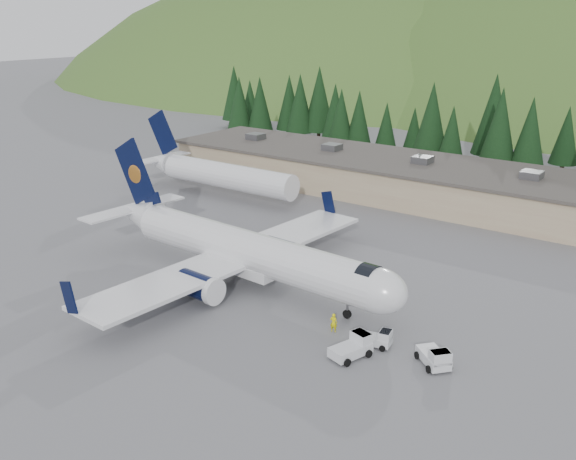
% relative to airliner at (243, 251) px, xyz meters
% --- Properties ---
extents(ground, '(600.00, 600.00, 0.00)m').
position_rel_airliner_xyz_m(ground, '(1.09, -0.07, -3.31)').
color(ground, slate).
extents(airliner, '(37.40, 35.08, 12.42)m').
position_rel_airliner_xyz_m(airliner, '(0.00, 0.00, 0.00)').
color(airliner, white).
rests_on(airliner, ground).
extents(second_airliner, '(27.50, 11.00, 10.05)m').
position_rel_airliner_xyz_m(second_airliner, '(-23.83, 21.93, 0.02)').
color(second_airliner, white).
rests_on(second_airliner, ground).
extents(baggage_tug_a, '(2.89, 2.04, 1.43)m').
position_rel_airliner_xyz_m(baggage_tug_a, '(16.77, -3.52, -2.67)').
color(baggage_tug_a, silver).
rests_on(baggage_tug_a, ground).
extents(baggage_tug_b, '(3.39, 3.23, 1.67)m').
position_rel_airliner_xyz_m(baggage_tug_b, '(21.78, -3.77, -2.56)').
color(baggage_tug_b, silver).
rests_on(baggage_tug_b, ground).
extents(baggage_tug_c, '(2.75, 3.64, 1.76)m').
position_rel_airliner_xyz_m(baggage_tug_c, '(16.04, -6.01, -2.52)').
color(baggage_tug_c, silver).
rests_on(baggage_tug_c, ground).
extents(terminal_building, '(71.00, 17.00, 6.10)m').
position_rel_airliner_xyz_m(terminal_building, '(-3.92, 37.93, -0.69)').
color(terminal_building, tan).
rests_on(terminal_building, ground).
extents(ramp_worker, '(0.69, 0.53, 1.67)m').
position_rel_airliner_xyz_m(ramp_worker, '(12.70, -3.57, -2.47)').
color(ramp_worker, yellow).
rests_on(ramp_worker, ground).
extents(tree_line, '(111.47, 17.30, 14.37)m').
position_rel_airliner_xyz_m(tree_line, '(-7.31, 60.80, 4.24)').
color(tree_line, black).
rests_on(tree_line, ground).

